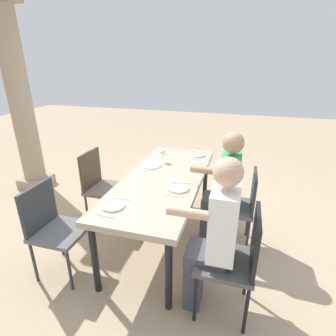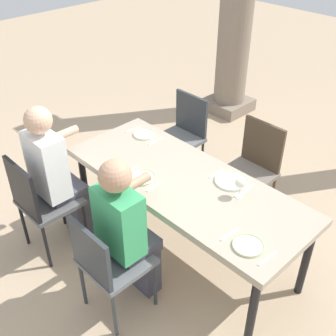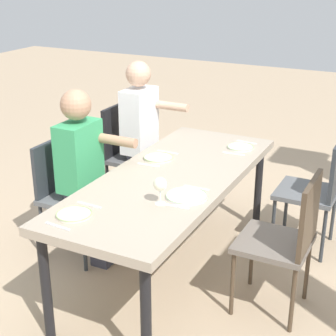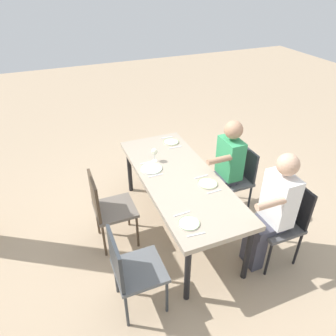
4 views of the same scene
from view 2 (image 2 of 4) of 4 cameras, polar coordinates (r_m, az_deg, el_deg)
name	(u,v)px [view 2 (image 2 of 4)]	position (r m, az deg, el deg)	size (l,w,h in m)	color
ground_plane	(183,249)	(3.77, 1.99, -10.98)	(16.00, 16.00, 0.00)	tan
dining_table	(184,186)	(3.31, 2.23, -2.53)	(2.07, 0.82, 0.76)	tan
chair_west_north	(183,132)	(4.38, 2.05, 4.94)	(0.44, 0.44, 0.90)	#5B5E61
chair_west_south	(40,200)	(3.56, -17.04, -4.18)	(0.44, 0.44, 0.94)	#4F4F50
chair_mid_north	(253,165)	(3.90, 11.48, 0.39)	(0.44, 0.44, 0.93)	#6A6158
chair_mid_south	(107,261)	(2.99, -8.27, -12.45)	(0.44, 0.44, 0.88)	#5B5E61
diner_woman_green	(127,229)	(2.94, -5.59, -8.25)	(0.35, 0.50, 1.29)	#3F3F4C
diner_man_white	(56,173)	(3.53, -15.04, -0.72)	(0.35, 0.50, 1.34)	#3F3F4C
plate_0	(144,134)	(3.85, -3.25, 4.59)	(0.20, 0.20, 0.02)	white
fork_0	(134,129)	(3.95, -4.69, 5.29)	(0.02, 0.17, 0.01)	silver
spoon_0	(155,141)	(3.75, -1.73, 3.69)	(0.02, 0.17, 0.01)	silver
plate_1	(142,177)	(3.28, -3.58, -1.28)	(0.22, 0.22, 0.02)	silver
fork_1	(130,170)	(3.38, -5.25, -0.29)	(0.02, 0.17, 0.01)	silver
spoon_1	(155,186)	(3.20, -1.81, -2.51)	(0.02, 0.17, 0.01)	silver
plate_2	(231,181)	(3.28, 8.58, -1.76)	(0.26, 0.26, 0.02)	white
wine_glass_2	(241,183)	(3.07, 9.85, -2.04)	(0.08, 0.08, 0.17)	white
fork_2	(216,173)	(3.35, 6.58, -0.75)	(0.02, 0.17, 0.01)	silver
spoon_2	(247,190)	(3.21, 10.64, -2.97)	(0.02, 0.17, 0.01)	silver
plate_3	(248,246)	(2.76, 10.84, -10.33)	(0.21, 0.21, 0.02)	silver
fork_3	(230,234)	(2.82, 8.39, -8.93)	(0.02, 0.17, 0.01)	silver
spoon_3	(268,259)	(2.71, 13.40, -11.94)	(0.02, 0.17, 0.01)	silver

